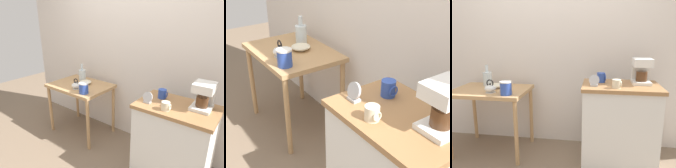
# 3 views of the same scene
# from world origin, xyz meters

# --- Properties ---
(ground_plane) EXTENTS (8.00, 8.00, 0.00)m
(ground_plane) POSITION_xyz_m (0.00, 0.00, 0.00)
(ground_plane) COLOR #7A6651
(back_wall) EXTENTS (4.40, 0.10, 2.80)m
(back_wall) POSITION_xyz_m (0.10, 0.49, 1.40)
(back_wall) COLOR silver
(back_wall) RESTS_ON ground_plane
(wooden_table) EXTENTS (0.86, 0.63, 0.77)m
(wooden_table) POSITION_xyz_m (-0.68, 0.07, 0.67)
(wooden_table) COLOR tan
(wooden_table) RESTS_ON ground_plane
(kitchen_counter) EXTENTS (0.77, 0.53, 0.90)m
(kitchen_counter) POSITION_xyz_m (0.78, -0.03, 0.45)
(kitchen_counter) COLOR white
(kitchen_counter) RESTS_ON ground_plane
(bowl_stoneware) EXTENTS (0.17, 0.17, 0.05)m
(bowl_stoneware) POSITION_xyz_m (-0.64, 0.13, 0.80)
(bowl_stoneware) COLOR beige
(bowl_stoneware) RESTS_ON wooden_table
(teakettle) EXTENTS (0.15, 0.12, 0.15)m
(teakettle) POSITION_xyz_m (-0.61, -0.08, 0.82)
(teakettle) COLOR white
(teakettle) RESTS_ON wooden_table
(glass_carafe_vase) EXTENTS (0.11, 0.11, 0.26)m
(glass_carafe_vase) POSITION_xyz_m (-0.79, 0.22, 0.86)
(glass_carafe_vase) COLOR silver
(glass_carafe_vase) RESTS_ON wooden_table
(canister_enamel) EXTENTS (0.12, 0.12, 0.15)m
(canister_enamel) POSITION_xyz_m (-0.40, -0.14, 0.84)
(canister_enamel) COLOR #2D4CAD
(canister_enamel) RESTS_ON wooden_table
(coffee_maker) EXTENTS (0.18, 0.22, 0.26)m
(coffee_maker) POSITION_xyz_m (0.98, 0.07, 1.04)
(coffee_maker) COLOR white
(coffee_maker) RESTS_ON kitchen_counter
(mug_blue) EXTENTS (0.09, 0.09, 0.10)m
(mug_blue) POSITION_xyz_m (0.58, 0.06, 0.95)
(mug_blue) COLOR #2D4CAD
(mug_blue) RESTS_ON kitchen_counter
(mug_small_cream) EXTENTS (0.09, 0.08, 0.08)m
(mug_small_cream) POSITION_xyz_m (0.72, -0.18, 0.94)
(mug_small_cream) COLOR beige
(mug_small_cream) RESTS_ON kitchen_counter
(table_clock) EXTENTS (0.10, 0.05, 0.12)m
(table_clock) POSITION_xyz_m (0.51, -0.14, 0.95)
(table_clock) COLOR #B2B5BA
(table_clock) RESTS_ON kitchen_counter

